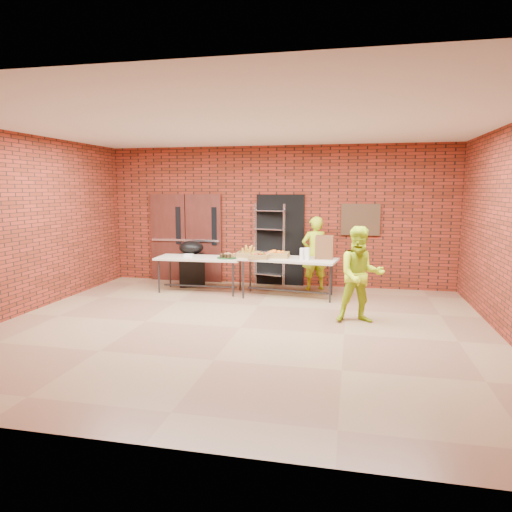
{
  "coord_description": "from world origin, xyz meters",
  "views": [
    {
      "loc": [
        1.73,
        -6.92,
        2.23
      ],
      "look_at": [
        -0.04,
        1.4,
        0.97
      ],
      "focal_mm": 32.0,
      "sensor_mm": 36.0,
      "label": 1
    }
  ],
  "objects_px": {
    "table_left": "(200,260)",
    "table_right": "(288,261)",
    "coffee_dispenser": "(324,247)",
    "volunteer_woman": "(315,253)",
    "wire_rack": "(269,245)",
    "volunteer_man": "(360,275)",
    "covered_grill": "(192,263)"
  },
  "relations": [
    {
      "from": "table_left",
      "to": "volunteer_man",
      "type": "bearing_deg",
      "value": -27.95
    },
    {
      "from": "volunteer_woman",
      "to": "volunteer_man",
      "type": "bearing_deg",
      "value": 88.29
    },
    {
      "from": "table_right",
      "to": "volunteer_woman",
      "type": "relative_size",
      "value": 1.27
    },
    {
      "from": "volunteer_woman",
      "to": "covered_grill",
      "type": "bearing_deg",
      "value": -20.29
    },
    {
      "from": "covered_grill",
      "to": "volunteer_woman",
      "type": "xyz_separation_m",
      "value": [
        2.82,
        0.16,
        0.29
      ]
    },
    {
      "from": "table_right",
      "to": "volunteer_man",
      "type": "relative_size",
      "value": 1.28
    },
    {
      "from": "table_right",
      "to": "volunteer_woman",
      "type": "height_order",
      "value": "volunteer_woman"
    },
    {
      "from": "table_left",
      "to": "covered_grill",
      "type": "xyz_separation_m",
      "value": [
        -0.4,
        0.57,
        -0.17
      ]
    },
    {
      "from": "wire_rack",
      "to": "covered_grill",
      "type": "xyz_separation_m",
      "value": [
        -1.76,
        -0.38,
        -0.42
      ]
    },
    {
      "from": "coffee_dispenser",
      "to": "covered_grill",
      "type": "bearing_deg",
      "value": 169.82
    },
    {
      "from": "table_left",
      "to": "table_right",
      "type": "height_order",
      "value": "table_right"
    },
    {
      "from": "volunteer_woman",
      "to": "volunteer_man",
      "type": "height_order",
      "value": "volunteer_woman"
    },
    {
      "from": "table_left",
      "to": "volunteer_woman",
      "type": "height_order",
      "value": "volunteer_woman"
    },
    {
      "from": "table_right",
      "to": "volunteer_man",
      "type": "xyz_separation_m",
      "value": [
        1.43,
        -1.56,
        0.06
      ]
    },
    {
      "from": "table_right",
      "to": "volunteer_woman",
      "type": "distance_m",
      "value": 0.95
    },
    {
      "from": "coffee_dispenser",
      "to": "volunteer_woman",
      "type": "relative_size",
      "value": 0.29
    },
    {
      "from": "wire_rack",
      "to": "volunteer_man",
      "type": "bearing_deg",
      "value": -37.81
    },
    {
      "from": "wire_rack",
      "to": "table_right",
      "type": "bearing_deg",
      "value": -46.11
    },
    {
      "from": "volunteer_woman",
      "to": "table_right",
      "type": "bearing_deg",
      "value": 36.42
    },
    {
      "from": "coffee_dispenser",
      "to": "covered_grill",
      "type": "height_order",
      "value": "coffee_dispenser"
    },
    {
      "from": "table_left",
      "to": "coffee_dispenser",
      "type": "distance_m",
      "value": 2.69
    },
    {
      "from": "table_left",
      "to": "table_right",
      "type": "xyz_separation_m",
      "value": [
        1.95,
        -0.09,
        0.05
      ]
    },
    {
      "from": "wire_rack",
      "to": "volunteer_man",
      "type": "height_order",
      "value": "wire_rack"
    },
    {
      "from": "wire_rack",
      "to": "table_right",
      "type": "xyz_separation_m",
      "value": [
        0.59,
        -1.04,
        -0.2
      ]
    },
    {
      "from": "table_right",
      "to": "volunteer_woman",
      "type": "xyz_separation_m",
      "value": [
        0.47,
        0.82,
        0.07
      ]
    },
    {
      "from": "table_right",
      "to": "coffee_dispenser",
      "type": "bearing_deg",
      "value": 15.86
    },
    {
      "from": "wire_rack",
      "to": "volunteer_woman",
      "type": "relative_size",
      "value": 1.16
    },
    {
      "from": "coffee_dispenser",
      "to": "table_right",
      "type": "bearing_deg",
      "value": -171.74
    },
    {
      "from": "table_left",
      "to": "coffee_dispenser",
      "type": "bearing_deg",
      "value": -1.49
    },
    {
      "from": "covered_grill",
      "to": "wire_rack",
      "type": "bearing_deg",
      "value": -10.38
    },
    {
      "from": "coffee_dispenser",
      "to": "volunteer_man",
      "type": "relative_size",
      "value": 0.29
    },
    {
      "from": "table_left",
      "to": "volunteer_woman",
      "type": "relative_size",
      "value": 1.15
    }
  ]
}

